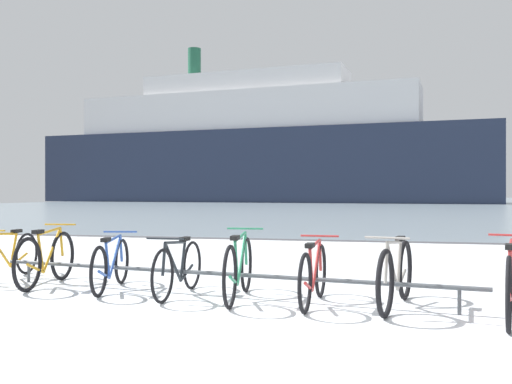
# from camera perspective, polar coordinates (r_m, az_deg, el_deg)

# --- Properties ---
(ground) EXTENTS (80.00, 132.00, 0.08)m
(ground) POSITION_cam_1_polar(r_m,az_deg,el_deg) (58.85, 12.21, -1.23)
(ground) COLOR silver
(bike_rack) EXTENTS (6.32, 1.02, 0.31)m
(bike_rack) POSITION_cam_1_polar(r_m,az_deg,el_deg) (7.09, -4.49, -8.14)
(bike_rack) COLOR #4C5156
(bike_rack) RESTS_ON ground
(bicycle_0) EXTENTS (0.46, 1.71, 0.76)m
(bicycle_0) POSITION_cam_1_polar(r_m,az_deg,el_deg) (9.13, -23.55, -5.85)
(bicycle_0) COLOR black
(bicycle_0) RESTS_ON ground
(bicycle_1) EXTENTS (0.46, 1.68, 0.82)m
(bicycle_1) POSITION_cam_1_polar(r_m,az_deg,el_deg) (8.33, -20.20, -6.24)
(bicycle_1) COLOR black
(bicycle_1) RESTS_ON ground
(bicycle_2) EXTENTS (0.48, 1.62, 0.74)m
(bicycle_2) POSITION_cam_1_polar(r_m,az_deg,el_deg) (7.71, -14.25, -7.00)
(bicycle_2) COLOR black
(bicycle_2) RESTS_ON ground
(bicycle_3) EXTENTS (0.46, 1.62, 0.75)m
(bicycle_3) POSITION_cam_1_polar(r_m,az_deg,el_deg) (7.14, -7.76, -7.52)
(bicycle_3) COLOR black
(bicycle_3) RESTS_ON ground
(bicycle_4) EXTENTS (0.46, 1.77, 0.83)m
(bicycle_4) POSITION_cam_1_polar(r_m,az_deg,el_deg) (6.82, -1.72, -7.61)
(bicycle_4) COLOR black
(bicycle_4) RESTS_ON ground
(bicycle_5) EXTENTS (0.46, 1.63, 0.76)m
(bicycle_5) POSITION_cam_1_polar(r_m,az_deg,el_deg) (6.55, 5.76, -8.18)
(bicycle_5) COLOR black
(bicycle_5) RESTS_ON ground
(bicycle_6) EXTENTS (0.53, 1.76, 0.82)m
(bicycle_6) POSITION_cam_1_polar(r_m,az_deg,el_deg) (6.52, 13.79, -8.01)
(bicycle_6) COLOR black
(bicycle_6) RESTS_ON ground
(bicycle_7) EXTENTS (0.54, 1.76, 0.83)m
(bicycle_7) POSITION_cam_1_polar(r_m,az_deg,el_deg) (6.26, 24.06, -8.29)
(bicycle_7) COLOR black
(bicycle_7) RESTS_ON ground
(ferry_ship) EXTENTS (56.39, 15.33, 19.53)m
(ferry_ship) POSITION_cam_1_polar(r_m,az_deg,el_deg) (70.37, -0.33, 4.34)
(ferry_ship) COLOR #232D47
(ferry_ship) RESTS_ON ground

